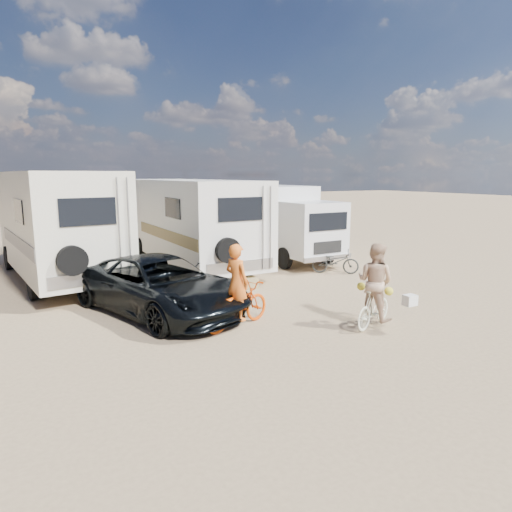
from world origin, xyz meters
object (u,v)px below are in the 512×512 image
rv_left (55,226)px  crate (250,283)px  rv_main (188,223)px  bike_parked (335,261)px  rider_woman (375,289)px  bike_man (237,305)px  cooler (189,277)px  box_truck (280,223)px  rider_man (237,290)px  dark_suv (160,285)px  bike_woman (374,308)px

rv_left → crate: 7.07m
rv_main → bike_parked: bearing=-44.0°
rider_woman → crate: 4.79m
bike_man → cooler: (0.42, 4.57, -0.29)m
box_truck → rider_man: size_ratio=3.62×
dark_suv → bike_parked: (6.95, 1.67, -0.29)m
rider_man → cooler: (0.42, 4.57, -0.67)m
box_truck → rider_man: 8.99m
crate → cooler: bearing=137.7°
rv_main → rv_left: 4.76m
rv_left → bike_woman: bearing=-63.3°
rv_left → rider_woman: bearing=-63.3°
rv_main → rv_left: bearing=176.7°
dark_suv → crate: dark_suv is taller
rv_main → rider_man: size_ratio=4.85×
box_truck → bike_man: size_ratio=3.29×
rv_left → rider_woman: rv_left is taller
rv_left → cooler: bearing=-46.3°
rv_left → rider_woman: (6.18, -9.04, -0.91)m
rv_main → rider_woman: size_ratio=4.81×
bike_man → rider_man: size_ratio=1.10×
bike_woman → rider_woman: (0.00, 0.00, 0.45)m
rider_woman → dark_suv: bearing=29.0°
rv_main → rv_left: rv_left is taller
rv_left → crate: bearing=-47.4°
bike_woman → bike_parked: bearing=-50.3°
rider_woman → box_truck: bearing=-37.9°
rv_main → cooler: 3.37m
rv_main → box_truck: rv_main is taller
rv_main → crate: (0.53, -4.28, -1.51)m
bike_man → rider_woman: (2.87, -1.48, 0.39)m
cooler → rv_main: bearing=91.9°
crate → bike_parked: bearing=6.9°
box_truck → dark_suv: (-6.70, -5.22, -0.81)m
rider_man → cooler: size_ratio=3.12×
box_truck → bike_man: box_truck is taller
rv_main → bike_parked: (4.23, -3.83, -1.24)m
box_truck → bike_parked: (0.25, -3.55, -1.10)m
rv_left → bike_man: size_ratio=4.27×
dark_suv → bike_man: (1.28, -1.94, -0.21)m
bike_parked → box_truck: bearing=43.4°
rv_left → rider_man: 8.30m
bike_woman → rider_woman: bearing=-0.0°
crate → bike_man: bearing=-121.9°
crate → rider_man: bearing=-121.9°
bike_parked → cooler: 5.34m
box_truck → cooler: bearing=-154.2°
rider_man → rv_main: bearing=-31.3°
dark_suv → bike_woman: 5.38m
box_truck → rider_man: (-5.42, -7.15, -0.64)m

